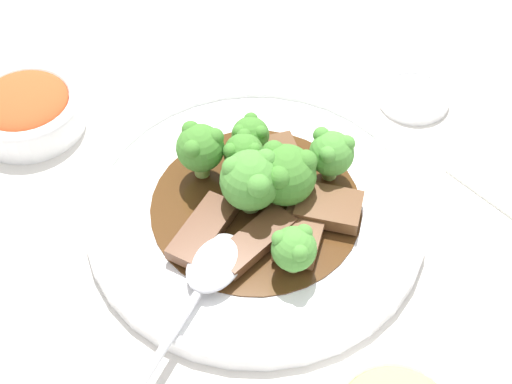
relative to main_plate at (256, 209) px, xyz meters
name	(u,v)px	position (x,y,z in m)	size (l,w,h in m)	color
ground_plane	(256,216)	(0.00, 0.00, -0.01)	(4.00, 4.00, 0.00)	silver
main_plate	(256,209)	(0.00, 0.00, 0.00)	(0.30, 0.30, 0.02)	white
beef_strip_0	(329,207)	(-0.05, -0.04, 0.02)	(0.07, 0.07, 0.01)	brown
beef_strip_1	(255,240)	(-0.03, 0.03, 0.01)	(0.04, 0.08, 0.01)	#56331E
beef_strip_2	(279,159)	(0.03, -0.05, 0.01)	(0.07, 0.06, 0.01)	brown
beef_strip_3	(200,227)	(0.00, 0.06, 0.01)	(0.06, 0.08, 0.01)	#56331E
beef_strip_4	(300,235)	(-0.05, -0.01, 0.01)	(0.06, 0.07, 0.01)	brown
broccoli_floret_0	(332,153)	(-0.01, -0.07, 0.04)	(0.04, 0.04, 0.05)	#7FA84C
broccoli_floret_1	(253,182)	(0.00, 0.01, 0.04)	(0.05, 0.05, 0.06)	#8EB756
broccoli_floret_2	(250,135)	(0.05, -0.03, 0.03)	(0.03, 0.03, 0.04)	#8EB756
broccoli_floret_3	(200,147)	(0.06, 0.02, 0.04)	(0.04, 0.04, 0.05)	#8EB756
broccoli_floret_4	(294,248)	(-0.07, 0.02, 0.04)	(0.04, 0.04, 0.04)	#8EB756
broccoli_floret_5	(244,153)	(0.03, -0.01, 0.04)	(0.04, 0.04, 0.04)	#8EB756
broccoli_floret_6	(286,174)	(-0.01, -0.02, 0.04)	(0.05, 0.05, 0.06)	#8EB756
serving_spoon	(203,283)	(-0.04, 0.09, 0.02)	(0.13, 0.22, 0.01)	silver
side_bowl_kimchi	(26,108)	(0.23, 0.11, 0.01)	(0.11, 0.11, 0.04)	white
sauce_dish	(414,96)	(0.02, -0.22, 0.00)	(0.07, 0.07, 0.01)	white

